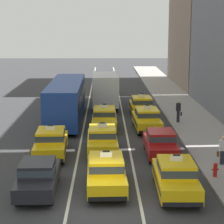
{
  "coord_description": "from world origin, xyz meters",
  "views": [
    {
      "loc": [
        0.03,
        -17.95,
        7.92
      ],
      "look_at": [
        0.57,
        13.99,
        1.3
      ],
      "focal_mm": 69.6,
      "sensor_mm": 36.0,
      "label": 1
    }
  ],
  "objects_px": {
    "taxi_center_fifth": "(104,87)",
    "taxi_right_third": "(147,119)",
    "taxi_center_second": "(102,139)",
    "pedestrian_trailing": "(222,150)",
    "taxi_center_third": "(104,118)",
    "box_truck_center_fourth": "(105,89)",
    "sedan_right_second": "(161,142)",
    "bus_left_third": "(66,99)",
    "fire_hydrant": "(215,169)",
    "pedestrian_mid_block": "(178,111)",
    "taxi_right_fourth": "(141,106)",
    "taxi_left_fourth": "(71,93)",
    "taxi_right_nearest": "(176,176)",
    "taxi_left_second": "(51,142)",
    "taxi_center_nearest": "(106,172)",
    "sedan_left_nearest": "(38,176)"
  },
  "relations": [
    {
      "from": "taxi_center_fifth",
      "to": "taxi_right_nearest",
      "type": "height_order",
      "value": "same"
    },
    {
      "from": "bus_left_third",
      "to": "taxi_right_fourth",
      "type": "height_order",
      "value": "bus_left_third"
    },
    {
      "from": "box_truck_center_fourth",
      "to": "pedestrian_mid_block",
      "type": "distance_m",
      "value": 8.92
    },
    {
      "from": "taxi_left_fourth",
      "to": "taxi_center_nearest",
      "type": "distance_m",
      "value": 23.7
    },
    {
      "from": "taxi_left_fourth",
      "to": "fire_hydrant",
      "type": "relative_size",
      "value": 6.26
    },
    {
      "from": "bus_left_third",
      "to": "taxi_center_nearest",
      "type": "distance_m",
      "value": 15.2
    },
    {
      "from": "box_truck_center_fourth",
      "to": "taxi_right_fourth",
      "type": "height_order",
      "value": "box_truck_center_fourth"
    },
    {
      "from": "box_truck_center_fourth",
      "to": "taxi_right_nearest",
      "type": "xyz_separation_m",
      "value": [
        3.31,
        -21.02,
        -0.9
      ]
    },
    {
      "from": "sedan_right_second",
      "to": "pedestrian_trailing",
      "type": "bearing_deg",
      "value": -32.67
    },
    {
      "from": "taxi_center_second",
      "to": "taxi_right_third",
      "type": "distance_m",
      "value": 6.55
    },
    {
      "from": "bus_left_third",
      "to": "taxi_center_third",
      "type": "relative_size",
      "value": 2.45
    },
    {
      "from": "fire_hydrant",
      "to": "taxi_center_fifth",
      "type": "bearing_deg",
      "value": 102.03
    },
    {
      "from": "taxi_center_second",
      "to": "taxi_right_fourth",
      "type": "xyz_separation_m",
      "value": [
        3.32,
        10.84,
        0.0
      ]
    },
    {
      "from": "pedestrian_mid_block",
      "to": "box_truck_center_fourth",
      "type": "bearing_deg",
      "value": 130.98
    },
    {
      "from": "bus_left_third",
      "to": "box_truck_center_fourth",
      "type": "xyz_separation_m",
      "value": [
        3.11,
        5.54,
        -0.04
      ]
    },
    {
      "from": "taxi_left_second",
      "to": "sedan_right_second",
      "type": "bearing_deg",
      "value": -0.79
    },
    {
      "from": "bus_left_third",
      "to": "sedan_left_nearest",
      "type": "bearing_deg",
      "value": -90.13
    },
    {
      "from": "taxi_center_second",
      "to": "taxi_right_nearest",
      "type": "height_order",
      "value": "same"
    },
    {
      "from": "pedestrian_trailing",
      "to": "taxi_right_nearest",
      "type": "bearing_deg",
      "value": -129.88
    },
    {
      "from": "taxi_left_second",
      "to": "taxi_right_fourth",
      "type": "relative_size",
      "value": 1.01
    },
    {
      "from": "taxi_center_nearest",
      "to": "taxi_right_nearest",
      "type": "distance_m",
      "value": 3.31
    },
    {
      "from": "taxi_center_fifth",
      "to": "taxi_right_third",
      "type": "bearing_deg",
      "value": -79.03
    },
    {
      "from": "fire_hydrant",
      "to": "pedestrian_trailing",
      "type": "bearing_deg",
      "value": 66.2
    },
    {
      "from": "taxi_right_fourth",
      "to": "pedestrian_mid_block",
      "type": "height_order",
      "value": "taxi_right_fourth"
    },
    {
      "from": "taxi_center_second",
      "to": "pedestrian_mid_block",
      "type": "relative_size",
      "value": 2.67
    },
    {
      "from": "pedestrian_trailing",
      "to": "fire_hydrant",
      "type": "relative_size",
      "value": 2.22
    },
    {
      "from": "sedan_right_second",
      "to": "pedestrian_trailing",
      "type": "distance_m",
      "value": 3.77
    },
    {
      "from": "taxi_center_nearest",
      "to": "taxi_right_third",
      "type": "relative_size",
      "value": 1.0
    },
    {
      "from": "sedan_right_second",
      "to": "bus_left_third",
      "type": "bearing_deg",
      "value": 123.97
    },
    {
      "from": "box_truck_center_fourth",
      "to": "taxi_right_nearest",
      "type": "distance_m",
      "value": 21.29
    },
    {
      "from": "taxi_center_nearest",
      "to": "box_truck_center_fourth",
      "type": "relative_size",
      "value": 0.66
    },
    {
      "from": "pedestrian_trailing",
      "to": "taxi_center_second",
      "type": "bearing_deg",
      "value": 157.72
    },
    {
      "from": "taxi_center_third",
      "to": "taxi_right_third",
      "type": "xyz_separation_m",
      "value": [
        3.16,
        -0.42,
        0.0
      ]
    },
    {
      "from": "box_truck_center_fourth",
      "to": "fire_hydrant",
      "type": "height_order",
      "value": "box_truck_center_fourth"
    },
    {
      "from": "pedestrian_trailing",
      "to": "pedestrian_mid_block",
      "type": "bearing_deg",
      "value": 93.82
    },
    {
      "from": "taxi_right_third",
      "to": "fire_hydrant",
      "type": "height_order",
      "value": "taxi_right_third"
    },
    {
      "from": "taxi_center_third",
      "to": "pedestrian_mid_block",
      "type": "height_order",
      "value": "taxi_center_third"
    },
    {
      "from": "sedan_left_nearest",
      "to": "pedestrian_mid_block",
      "type": "distance_m",
      "value": 16.71
    },
    {
      "from": "box_truck_center_fourth",
      "to": "bus_left_third",
      "type": "bearing_deg",
      "value": -119.31
    },
    {
      "from": "bus_left_third",
      "to": "pedestrian_trailing",
      "type": "relative_size",
      "value": 6.91
    },
    {
      "from": "taxi_center_third",
      "to": "box_truck_center_fourth",
      "type": "relative_size",
      "value": 0.65
    },
    {
      "from": "taxi_center_third",
      "to": "box_truck_center_fourth",
      "type": "height_order",
      "value": "box_truck_center_fourth"
    },
    {
      "from": "taxi_center_second",
      "to": "pedestrian_trailing",
      "type": "bearing_deg",
      "value": -22.28
    },
    {
      "from": "taxi_right_third",
      "to": "pedestrian_trailing",
      "type": "height_order",
      "value": "taxi_right_third"
    },
    {
      "from": "taxi_center_nearest",
      "to": "taxi_center_second",
      "type": "xyz_separation_m",
      "value": [
        -0.22,
        5.94,
        0.0
      ]
    },
    {
      "from": "taxi_left_second",
      "to": "taxi_center_second",
      "type": "xyz_separation_m",
      "value": [
        3.07,
        0.61,
        0.0
      ]
    },
    {
      "from": "pedestrian_mid_block",
      "to": "pedestrian_trailing",
      "type": "height_order",
      "value": "pedestrian_mid_block"
    },
    {
      "from": "box_truck_center_fourth",
      "to": "taxi_center_fifth",
      "type": "bearing_deg",
      "value": 90.33
    },
    {
      "from": "taxi_left_second",
      "to": "taxi_right_third",
      "type": "distance_m",
      "value": 8.93
    },
    {
      "from": "bus_left_third",
      "to": "taxi_center_third",
      "type": "height_order",
      "value": "bus_left_third"
    }
  ]
}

